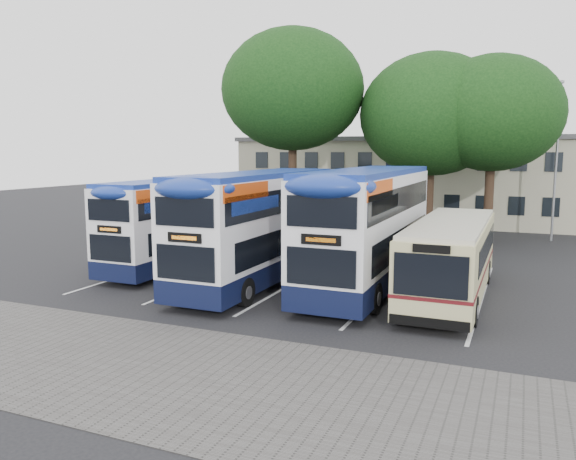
% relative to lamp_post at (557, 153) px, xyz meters
% --- Properties ---
extents(ground, '(120.00, 120.00, 0.00)m').
position_rel_lamp_post_xyz_m(ground, '(-6.00, -19.97, -5.08)').
color(ground, black).
rests_on(ground, ground).
extents(paving_strip, '(40.00, 6.00, 0.01)m').
position_rel_lamp_post_xyz_m(paving_strip, '(-8.00, -24.97, -5.08)').
color(paving_strip, '#595654').
rests_on(paving_strip, ground).
extents(bay_lines, '(14.12, 11.00, 0.01)m').
position_rel_lamp_post_xyz_m(bay_lines, '(-9.75, -14.97, -5.08)').
color(bay_lines, silver).
rests_on(bay_lines, ground).
extents(depot_building, '(32.40, 8.40, 6.20)m').
position_rel_lamp_post_xyz_m(depot_building, '(-6.00, 7.02, -1.93)').
color(depot_building, '#B6B093').
rests_on(depot_building, ground).
extents(lamp_post, '(0.25, 1.05, 9.06)m').
position_rel_lamp_post_xyz_m(lamp_post, '(0.00, 0.00, 0.00)').
color(lamp_post, gray).
rests_on(lamp_post, ground).
extents(tree_left, '(8.48, 8.48, 12.40)m').
position_rel_lamp_post_xyz_m(tree_left, '(-14.63, -3.88, 3.69)').
color(tree_left, black).
rests_on(tree_left, ground).
extents(tree_mid, '(8.20, 8.20, 10.72)m').
position_rel_lamp_post_xyz_m(tree_mid, '(-6.69, -2.23, 2.14)').
color(tree_mid, black).
rests_on(tree_mid, ground).
extents(tree_right, '(7.41, 7.41, 10.35)m').
position_rel_lamp_post_xyz_m(tree_right, '(-3.38, -2.55, 2.10)').
color(tree_right, black).
rests_on(tree_right, ground).
extents(bus_dd_left, '(2.29, 9.45, 3.93)m').
position_rel_lamp_post_xyz_m(bus_dd_left, '(-15.71, -14.35, -2.92)').
color(bus_dd_left, black).
rests_on(bus_dd_left, ground).
extents(bus_dd_mid, '(2.54, 10.46, 4.36)m').
position_rel_lamp_post_xyz_m(bus_dd_mid, '(-11.09, -15.82, -2.68)').
color(bus_dd_mid, black).
rests_on(bus_dd_mid, ground).
extents(bus_dd_right, '(2.61, 10.77, 4.49)m').
position_rel_lamp_post_xyz_m(bus_dd_right, '(-6.94, -14.88, -2.61)').
color(bus_dd_right, black).
rests_on(bus_dd_right, ground).
extents(bus_single, '(2.36, 9.28, 2.77)m').
position_rel_lamp_post_xyz_m(bus_single, '(-3.82, -15.35, -3.52)').
color(bus_single, '#CCC488').
rests_on(bus_single, ground).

